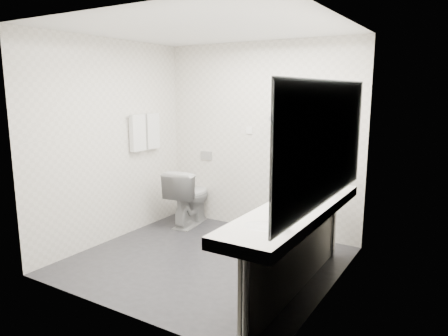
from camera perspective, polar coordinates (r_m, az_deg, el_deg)
The scene contains 32 objects.
floor at distance 4.78m, azimuth -2.53°, elevation -12.58°, with size 2.80×2.80×0.00m, color #2A292E.
ceiling at distance 4.43m, azimuth -2.82°, elevation 18.63°, with size 2.80×2.80×0.00m, color white.
wall_back at distance 5.55m, azimuth 4.91°, elevation 4.08°, with size 2.80×2.80×0.00m, color white.
wall_front at distance 3.45m, azimuth -14.87°, elevation -0.34°, with size 2.80×2.80×0.00m, color white.
wall_left at distance 5.34m, azimuth -15.22°, elevation 3.48°, with size 2.60×2.60×0.00m, color white.
wall_right at distance 3.84m, azimuth 14.91°, elevation 0.75°, with size 2.60×2.60×0.00m, color white.
vanity_counter at distance 3.84m, azimuth 9.77°, elevation -5.93°, with size 0.55×2.20×0.10m, color white.
vanity_panel at distance 3.97m, azimuth 9.91°, elevation -11.86°, with size 0.03×2.15×0.75m, color #999890.
vanity_post_near at distance 3.11m, azimuth 2.94°, elevation -18.49°, with size 0.06×0.06×0.75m, color silver.
vanity_post_far at distance 4.89m, azimuth 14.80°, elevation -7.68°, with size 0.06×0.06×0.75m, color silver.
mirror at distance 3.62m, azimuth 13.92°, elevation 3.42°, with size 0.02×2.20×1.05m, color #B2BCC6.
basin_near at distance 3.26m, azimuth 5.48°, elevation -8.22°, with size 0.40×0.31×0.05m, color white.
basin_far at distance 4.42m, azimuth 12.93°, elevation -3.35°, with size 0.40×0.31×0.05m, color white.
faucet_near at distance 3.16m, azimuth 8.71°, elevation -7.23°, with size 0.04×0.04×0.15m, color silver.
faucet_far at distance 4.35m, azimuth 15.42°, elevation -2.50°, with size 0.04×0.04×0.15m, color silver.
soap_bottle_a at distance 3.82m, azimuth 12.00°, elevation -4.49°, with size 0.05×0.05×0.11m, color beige.
soap_bottle_b at distance 3.87m, azimuth 11.19°, elevation -4.36°, with size 0.07×0.07×0.09m, color beige.
soap_bottle_c at distance 3.74m, azimuth 10.08°, elevation -4.69°, with size 0.04×0.04×0.11m, color beige.
glass_left at distance 3.93m, azimuth 12.40°, elevation -4.12°, with size 0.05×0.05×0.10m, color silver.
glass_right at distance 4.07m, azimuth 12.99°, elevation -3.59°, with size 0.06×0.06×0.11m, color silver.
toilet at distance 5.88m, azimuth -4.81°, elevation -3.94°, with size 0.45×0.79×0.80m, color white.
flush_plate at distance 6.00m, azimuth -2.48°, elevation 1.73°, with size 0.18×0.02×0.12m, color #B2B5BA.
pedal_bin at distance 5.43m, azimuth 4.05°, elevation -8.12°, with size 0.20×0.20×0.28m, color #B2B5BA.
bin_lid at distance 5.38m, azimuth 4.07°, elevation -6.65°, with size 0.20×0.20×0.01m, color #B2B5BA.
towel_rail at distance 5.67m, azimuth -10.96°, elevation 7.11°, with size 0.02×0.02×0.62m, color silver.
towel_near at distance 5.58m, azimuth -11.77°, elevation 4.76°, with size 0.07×0.24×0.48m, color white.
towel_far at distance 5.78m, azimuth -9.87°, elevation 5.03°, with size 0.07×0.24×0.48m, color white.
dryer_cradle at distance 5.39m, azimuth 7.19°, elevation 6.51°, with size 0.10×0.04×0.14m, color gray.
dryer_barrel at distance 5.33m, azimuth 6.89°, elevation 6.79°, with size 0.08×0.08×0.14m, color gray.
dryer_cord at distance 5.40m, azimuth 7.07°, elevation 3.86°, with size 0.02×0.02×0.35m, color black.
switch_plate_a at distance 5.60m, azimuth 3.49°, elevation 5.19°, with size 0.09×0.02×0.09m, color white.
switch_plate_b at distance 5.30m, azimuth 10.20°, elevation 4.73°, with size 0.09×0.02×0.09m, color white.
Camera 1 is at (2.47, -3.63, 1.90)m, focal length 33.27 mm.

